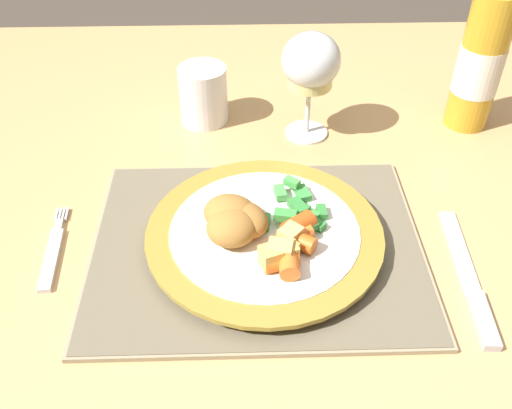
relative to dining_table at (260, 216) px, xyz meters
name	(u,v)px	position (x,y,z in m)	size (l,w,h in m)	color
dining_table	(260,216)	(0.00, 0.00, 0.00)	(1.56, 0.96, 0.74)	tan
placemat	(257,246)	(-0.01, -0.14, 0.08)	(0.37, 0.30, 0.01)	gray
dinner_plate	(267,236)	(0.00, -0.14, 0.09)	(0.27, 0.27, 0.02)	white
breaded_croquettes	(235,220)	(-0.03, -0.14, 0.12)	(0.09, 0.09, 0.04)	#A87033
green_beans_pile	(297,208)	(0.04, -0.11, 0.11)	(0.08, 0.09, 0.02)	#338438
glazed_carrots	(293,244)	(0.03, -0.17, 0.11)	(0.06, 0.09, 0.02)	orange
fork	(53,253)	(-0.24, -0.15, 0.08)	(0.02, 0.13, 0.01)	silver
table_knife	(471,285)	(0.22, -0.21, 0.08)	(0.03, 0.20, 0.01)	silver
wine_glass	(311,65)	(0.07, 0.09, 0.18)	(0.08, 0.08, 0.15)	silver
bottle	(483,53)	(0.31, 0.12, 0.19)	(0.06, 0.06, 0.30)	gold
roast_potatoes	(283,250)	(0.02, -0.18, 0.11)	(0.05, 0.06, 0.03)	#E5BC66
drinking_cup	(203,93)	(-0.08, 0.13, 0.12)	(0.07, 0.07, 0.08)	white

